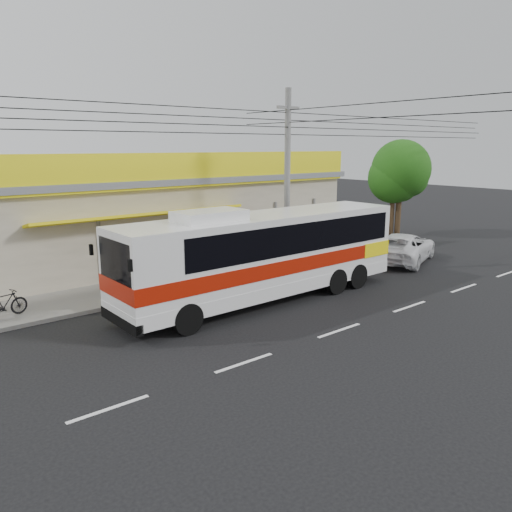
# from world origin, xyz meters

# --- Properties ---
(ground) EXTENTS (120.00, 120.00, 0.00)m
(ground) POSITION_xyz_m (0.00, 0.00, 0.00)
(ground) COLOR black
(ground) RESTS_ON ground
(sidewalk) EXTENTS (30.00, 3.20, 0.15)m
(sidewalk) POSITION_xyz_m (0.00, 6.00, 0.07)
(sidewalk) COLOR gray
(sidewalk) RESTS_ON ground
(lane_markings) EXTENTS (50.00, 0.12, 0.01)m
(lane_markings) POSITION_xyz_m (0.00, -2.50, 0.00)
(lane_markings) COLOR silver
(lane_markings) RESTS_ON ground
(storefront_building) EXTENTS (22.60, 9.20, 5.70)m
(storefront_building) POSITION_xyz_m (-0.01, 11.54, 2.30)
(storefront_building) COLOR gray
(storefront_building) RESTS_ON ground
(coach_bus) EXTENTS (12.36, 2.71, 3.80)m
(coach_bus) POSITION_xyz_m (0.41, 1.59, 2.03)
(coach_bus) COLOR silver
(coach_bus) RESTS_ON ground
(motorbike_dark) EXTENTS (1.67, 0.85, 0.97)m
(motorbike_dark) POSITION_xyz_m (-8.35, 5.43, 0.63)
(motorbike_dark) COLOR black
(motorbike_dark) RESTS_ON sidewalk
(white_car) EXTENTS (5.93, 4.23, 1.50)m
(white_car) POSITION_xyz_m (10.32, 2.23, 0.75)
(white_car) COLOR silver
(white_car) RESTS_ON ground
(utility_pole) EXTENTS (34.00, 14.00, 8.53)m
(utility_pole) POSITION_xyz_m (3.74, 4.20, 7.03)
(utility_pole) COLOR #61605E
(utility_pole) RESTS_ON ground
(tree_near) EXTENTS (3.40, 3.40, 5.64)m
(tree_near) POSITION_xyz_m (16.33, 7.23, 3.82)
(tree_near) COLOR #362615
(tree_near) RESTS_ON ground
(tree_far) EXTENTS (3.88, 3.88, 6.44)m
(tree_far) POSITION_xyz_m (16.65, 6.92, 4.36)
(tree_far) COLOR #362615
(tree_far) RESTS_ON ground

